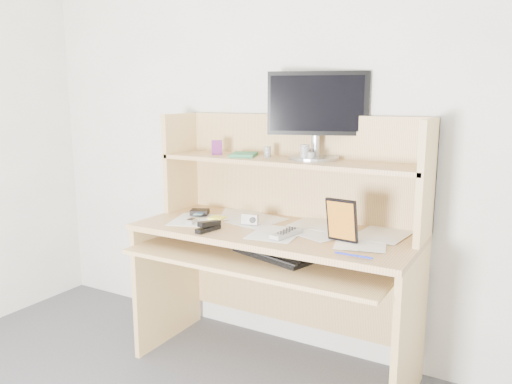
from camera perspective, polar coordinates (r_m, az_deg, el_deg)
The scene contains 19 objects.
back_wall at distance 2.68m, azimuth 5.35°, elevation 7.74°, with size 3.60×0.04×2.50m, color silver.
desk at distance 2.56m, azimuth 2.90°, elevation -5.01°, with size 1.40×0.70×1.30m.
paper_clutter at distance 2.47m, azimuth 2.07°, elevation -4.15°, with size 1.32×0.54×0.01m, color white.
keyboard at distance 2.36m, azimuth 1.84°, elevation -7.13°, with size 0.43×0.25×0.03m.
tv_remote at distance 2.34m, azimuth 3.51°, elevation -4.74°, with size 0.05×0.19×0.02m, color #9FA09B.
flip_phone at distance 2.60m, azimuth -7.30°, elevation -3.18°, with size 0.04×0.08×0.02m, color #A8A8AA.
stapler at distance 2.43m, azimuth -5.49°, elevation -3.85°, with size 0.04×0.14×0.04m, color black.
wallet at distance 2.77m, azimuth -6.45°, elevation -2.27°, with size 0.10×0.08×0.02m, color black.
sticky_note_pad at distance 2.68m, azimuth -4.47°, elevation -2.98°, with size 0.08×0.08×0.01m, color yellow.
digital_camera at distance 2.54m, azimuth -0.67°, elevation -3.10°, with size 0.09×0.03×0.05m, color #A9A9AC.
game_case at distance 2.24m, azimuth 9.78°, elevation -3.21°, with size 0.14×0.02×0.20m, color black.
blue_pen at distance 2.07m, azimuth 11.10°, elevation -7.12°, with size 0.01×0.01×0.16m, color #1624AB.
card_box at distance 2.74m, azimuth -4.50°, elevation 5.10°, with size 0.06×0.02×0.08m, color maroon.
shelf_book at distance 2.66m, azimuth -1.39°, elevation 4.28°, with size 0.12×0.17×0.02m, color #2E7451.
chip_stack_a at distance 2.52m, azimuth 6.06°, elevation 4.31°, with size 0.04×0.04×0.06m, color black.
chip_stack_b at distance 2.61m, azimuth 1.31°, elevation 4.62°, with size 0.04×0.04×0.06m, color silver.
chip_stack_c at distance 2.45m, azimuth 6.28°, elevation 4.01°, with size 0.04×0.04×0.05m, color black.
chip_stack_d at distance 2.47m, azimuth 5.60°, elevation 4.48°, with size 0.05×0.05×0.08m, color white.
monitor at distance 2.54m, azimuth 6.99°, elevation 8.97°, with size 0.49×0.26×0.44m.
Camera 1 is at (1.11, -0.64, 1.39)m, focal length 35.00 mm.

